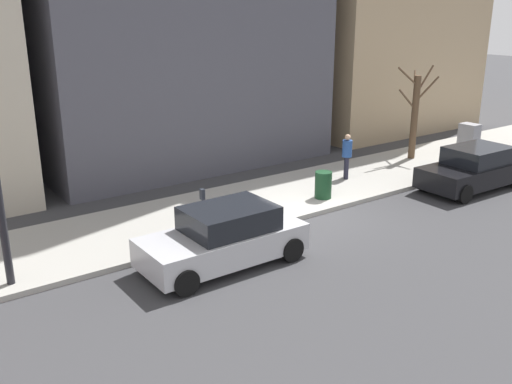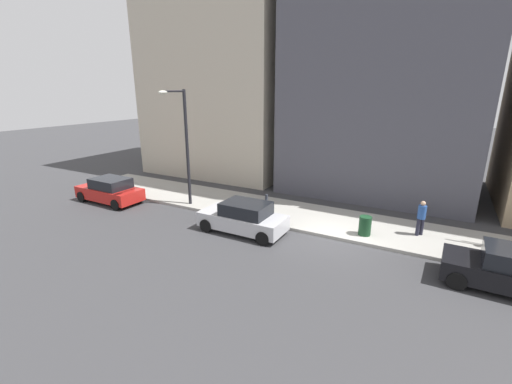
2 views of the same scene
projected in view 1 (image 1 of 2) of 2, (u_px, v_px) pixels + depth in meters
ground_plane at (313, 217)px, 17.72m from camera, size 120.00×120.00×0.00m
sidewalk at (274, 198)px, 19.24m from camera, size 4.00×36.00×0.15m
parked_car_black at (474, 169)px, 20.26m from camera, size 2.02×4.25×1.52m
parked_car_silver at (224, 237)px, 14.27m from camera, size 1.93×4.20×1.52m
parking_meter at (203, 207)px, 15.70m from camera, size 0.14×0.10×1.35m
utility_box at (468, 141)px, 23.89m from camera, size 0.83×0.61×1.43m
bare_tree at (415, 113)px, 23.41m from camera, size 1.54×1.92×3.82m
trash_bin at (323, 185)px, 18.90m from camera, size 0.56×0.56×0.90m
pedestrian_near_meter at (347, 154)px, 20.90m from camera, size 0.36×0.36×1.66m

